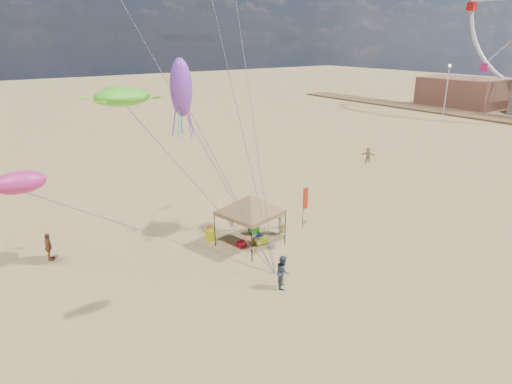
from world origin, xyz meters
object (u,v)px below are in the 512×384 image
Objects in this scene: person_far_c at (368,155)px; lamp_north at (448,81)px; beach_cart at (261,241)px; person_near_a at (281,220)px; person_near_c at (231,218)px; person_far_a at (49,247)px; cooler_blue at (255,218)px; chair_yellow at (210,236)px; cooler_red at (242,244)px; person_near_b at (283,271)px; chair_green at (254,229)px; feather_flag at (305,201)px; canopy_tent at (250,197)px.

person_far_c is 0.19× the size of lamp_north.
person_near_a reaches higher than beach_cart.
person_far_a is (-10.87, 2.51, -0.01)m from person_near_c.
cooler_blue is 0.29× the size of person_near_a.
cooler_red is at bearing -59.35° from chair_yellow.
chair_green is at bearing 13.43° from person_near_b.
feather_flag is at bearing -109.00° from person_far_c.
chair_green is 0.37× the size of person_near_a.
cooler_red is 0.34× the size of person_far_c.
person_far_a reaches higher than cooler_blue.
person_far_c is (20.76, 6.24, -0.07)m from person_near_c.
lamp_north is (53.27, 20.38, 5.17)m from chair_green.
person_near_b is 13.67m from person_far_a.
person_near_b reaches higher than chair_yellow.
cooler_blue is 0.07× the size of lamp_north.
lamp_north reaches higher than feather_flag.
person_far_c is at bearing 174.99° from person_near_c.
person_near_c is (-4.25, 2.55, -1.09)m from feather_flag.
beach_cart is (2.37, -2.22, -0.15)m from chair_yellow.
chair_green is (1.21, 1.27, -2.85)m from canopy_tent.
cooler_red is 5.21m from person_near_b.
chair_yellow is 0.41× the size of person_far_a.
canopy_tent is 3.21× the size of person_near_a.
cooler_blue is 0.77× the size of chair_green.
person_near_a is 1.10× the size of person_far_a.
person_far_c is (18.44, 5.77, 0.61)m from cooler_blue.
person_near_c is at bearing 84.42° from canopy_tent.
person_near_c reaches higher than beach_cart.
lamp_north reaches higher than cooler_red.
person_near_b is at bearing 21.68° from person_near_a.
person_far_a is (-10.03, 5.03, 0.67)m from cooler_red.
chair_yellow reaches higher than cooler_blue.
person_near_a reaches higher than person_far_c.
lamp_north is at bearing 19.71° from cooler_blue.
beach_cart is at bearing -17.31° from person_near_a.
canopy_tent is 0.74× the size of lamp_north.
cooler_red is 0.07× the size of lamp_north.
cooler_blue reaches higher than beach_cart.
person_near_c is (-0.95, 1.32, 0.52)m from chair_green.
canopy_tent is 22.91m from person_far_c.
person_near_b is at bearing 55.84° from person_near_c.
cooler_blue is at bearing 14.05° from chair_yellow.
lamp_north is at bearing -58.61° from person_far_a.
cooler_blue is at bearing 122.59° from feather_flag.
person_far_a is at bearing 78.41° from person_near_b.
beach_cart is 12.49m from person_far_a.
person_near_a is (4.33, -1.75, 0.59)m from chair_yellow.
person_far_a is (-13.19, 2.05, 0.67)m from cooler_blue.
feather_flag is at bearing -91.38° from person_far_a.
canopy_tent reaches higher than cooler_red.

